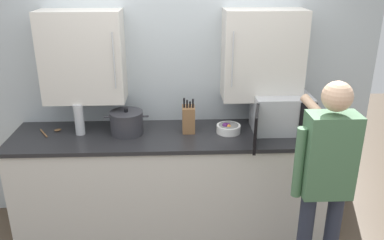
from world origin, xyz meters
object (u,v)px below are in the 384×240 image
(microwave_oven, at_px, (278,113))
(stock_pot, at_px, (127,123))
(wooden_spoon, at_px, (52,131))
(fruit_bowl, at_px, (228,128))
(knife_block, at_px, (189,119))
(person_figure, at_px, (325,174))
(thermos_flask, at_px, (79,119))

(microwave_oven, xyz_separation_m, stock_pot, (-1.35, -0.00, -0.07))
(stock_pot, distance_m, wooden_spoon, 0.69)
(microwave_oven, bearing_deg, fruit_bowl, -177.24)
(knife_block, bearing_deg, wooden_spoon, 178.68)
(wooden_spoon, bearing_deg, stock_pot, -4.23)
(stock_pot, relative_size, knife_block, 1.20)
(knife_block, relative_size, wooden_spoon, 1.60)
(person_figure, bearing_deg, knife_block, 134.74)
(stock_pot, height_order, knife_block, knife_block)
(fruit_bowl, bearing_deg, wooden_spoon, 177.47)
(thermos_flask, height_order, stock_pot, thermos_flask)
(knife_block, xyz_separation_m, wooden_spoon, (-1.23, 0.03, -0.11))
(microwave_oven, xyz_separation_m, fruit_bowl, (-0.45, -0.02, -0.13))
(microwave_oven, relative_size, stock_pot, 1.84)
(fruit_bowl, xyz_separation_m, person_figure, (0.56, -0.88, 0.01))
(wooden_spoon, height_order, fruit_bowl, fruit_bowl)
(thermos_flask, relative_size, stock_pot, 0.72)
(stock_pot, bearing_deg, fruit_bowl, -1.24)
(thermos_flask, xyz_separation_m, wooden_spoon, (-0.27, 0.05, -0.13))
(microwave_oven, distance_m, knife_block, 0.80)
(knife_block, bearing_deg, fruit_bowl, -6.67)
(thermos_flask, distance_m, fruit_bowl, 1.32)
(stock_pot, height_order, fruit_bowl, stock_pot)
(microwave_oven, height_order, stock_pot, microwave_oven)
(knife_block, distance_m, person_figure, 1.30)
(wooden_spoon, xyz_separation_m, person_figure, (2.14, -0.95, 0.04))
(thermos_flask, height_order, fruit_bowl, thermos_flask)
(fruit_bowl, bearing_deg, microwave_oven, 2.76)
(microwave_oven, distance_m, person_figure, 0.92)
(knife_block, distance_m, fruit_bowl, 0.37)
(fruit_bowl, height_order, person_figure, person_figure)
(microwave_oven, xyz_separation_m, wooden_spoon, (-2.03, 0.05, -0.16))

